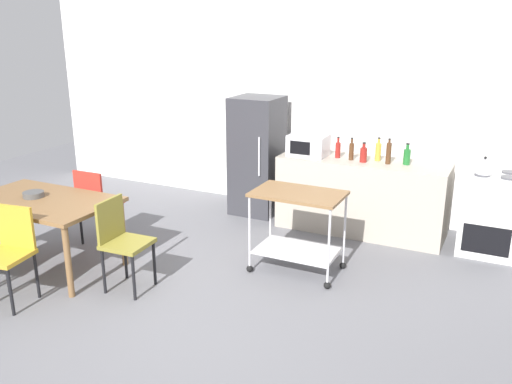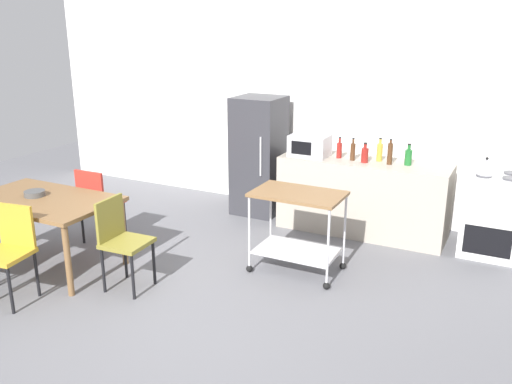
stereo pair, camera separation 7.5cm
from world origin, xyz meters
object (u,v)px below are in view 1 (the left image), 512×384
(kitchen_cart, at_px, (298,219))
(bottle_vinegar, at_px, (351,151))
(dining_table, at_px, (42,206))
(refrigerator, at_px, (257,156))
(kettle, at_px, (484,166))
(microwave, at_px, (308,145))
(chair_red, at_px, (97,201))
(bottle_olive_oil, at_px, (389,153))
(chair_mustard, at_px, (9,249))
(bottle_hot_sauce, at_px, (378,151))
(bottle_wine, at_px, (407,156))
(chair_olive, at_px, (121,238))
(bottle_soda, at_px, (338,149))
(bottle_soy_sauce, at_px, (363,154))
(fruit_bowl, at_px, (33,194))
(stove_oven, at_px, (490,214))

(kitchen_cart, relative_size, bottle_vinegar, 3.40)
(kitchen_cart, bearing_deg, dining_table, -155.89)
(refrigerator, xyz_separation_m, kettle, (2.78, -0.18, 0.23))
(kitchen_cart, height_order, microwave, microwave)
(chair_red, height_order, bottle_olive_oil, bottle_olive_oil)
(chair_red, relative_size, bottle_olive_oil, 3.00)
(kitchen_cart, bearing_deg, bottle_vinegar, 83.87)
(chair_mustard, height_order, bottle_hot_sauce, bottle_hot_sauce)
(kitchen_cart, height_order, kettle, kettle)
(kitchen_cart, bearing_deg, bottle_olive_oil, 66.38)
(dining_table, height_order, microwave, microwave)
(bottle_olive_oil, bearing_deg, chair_mustard, -131.28)
(microwave, relative_size, bottle_olive_oil, 1.55)
(bottle_wine, bearing_deg, chair_olive, -130.74)
(bottle_soda, relative_size, bottle_wine, 1.03)
(bottle_soy_sauce, bearing_deg, kettle, 0.40)
(chair_red, bearing_deg, fruit_bowl, 74.86)
(stove_oven, bearing_deg, chair_mustard, -140.87)
(chair_red, height_order, kettle, kettle)
(bottle_hot_sauce, bearing_deg, stove_oven, -1.70)
(chair_red, bearing_deg, kitchen_cart, -173.17)
(bottle_soda, bearing_deg, chair_olive, -118.40)
(dining_table, relative_size, bottle_vinegar, 5.61)
(stove_oven, xyz_separation_m, bottle_wine, (-0.95, 0.00, 0.55))
(dining_table, bearing_deg, fruit_bowl, 173.13)
(dining_table, bearing_deg, bottle_soy_sauce, 41.18)
(stove_oven, bearing_deg, kettle, -140.33)
(microwave, height_order, bottle_soy_sauce, microwave)
(chair_mustard, distance_m, refrigerator, 3.34)
(kitchen_cart, relative_size, bottle_soy_sauce, 3.89)
(chair_mustard, xyz_separation_m, stove_oven, (3.83, 3.12, -0.07))
(bottle_vinegar, bearing_deg, bottle_hot_sauce, 19.85)
(chair_red, distance_m, kettle, 4.29)
(kitchen_cart, xyz_separation_m, bottle_hot_sauce, (0.43, 1.42, 0.44))
(chair_mustard, relative_size, bottle_olive_oil, 3.00)
(bottle_soy_sauce, relative_size, bottle_hot_sauce, 0.85)
(kitchen_cart, xyz_separation_m, bottle_soda, (-0.04, 1.35, 0.43))
(chair_olive, height_order, kitchen_cart, chair_olive)
(microwave, height_order, bottle_hot_sauce, bottle_hot_sauce)
(bottle_olive_oil, height_order, kettle, bottle_olive_oil)
(stove_oven, xyz_separation_m, bottle_vinegar, (-1.59, -0.07, 0.56))
(bottle_wine, bearing_deg, fruit_bowl, -143.35)
(dining_table, height_order, refrigerator, refrigerator)
(chair_mustard, height_order, bottle_soda, bottle_soda)
(dining_table, relative_size, microwave, 3.26)
(chair_red, distance_m, microwave, 2.58)
(chair_olive, bearing_deg, bottle_soy_sauce, -37.92)
(chair_red, xyz_separation_m, bottle_soy_sauce, (2.63, 1.62, 0.48))
(dining_table, distance_m, bottle_wine, 4.01)
(microwave, relative_size, bottle_soy_sauce, 1.96)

